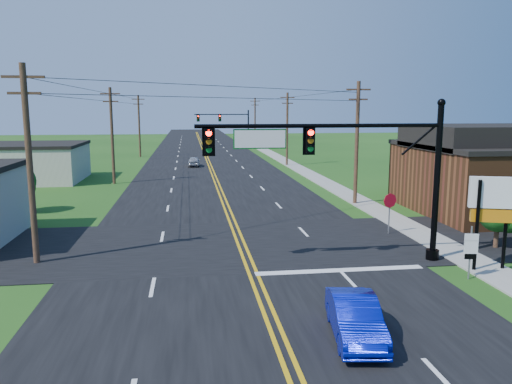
{
  "coord_description": "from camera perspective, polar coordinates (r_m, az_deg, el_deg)",
  "views": [
    {
      "loc": [
        -2.48,
        -13.29,
        7.03
      ],
      "look_at": [
        0.7,
        10.0,
        3.1
      ],
      "focal_mm": 35.0,
      "sensor_mm": 36.0,
      "label": 1
    }
  ],
  "objects": [
    {
      "name": "ground",
      "position": [
        15.24,
        2.61,
        -18.0
      ],
      "size": [
        260.0,
        260.0,
        0.0
      ],
      "primitive_type": "plane",
      "color": "#1C4313",
      "rests_on": "ground"
    },
    {
      "name": "road_main",
      "position": [
        63.72,
        -5.5,
        3.13
      ],
      "size": [
        16.0,
        220.0,
        0.04
      ],
      "primitive_type": "cube",
      "color": "black",
      "rests_on": "ground"
    },
    {
      "name": "road_cross",
      "position": [
        26.36,
        -2.11,
        -5.94
      ],
      "size": [
        70.0,
        10.0,
        0.04
      ],
      "primitive_type": "cube",
      "color": "black",
      "rests_on": "ground"
    },
    {
      "name": "sidewalk",
      "position": [
        55.29,
        5.87,
        2.18
      ],
      "size": [
        2.0,
        160.0,
        0.08
      ],
      "primitive_type": "cube",
      "color": "gray",
      "rests_on": "ground"
    },
    {
      "name": "signal_mast_main",
      "position": [
        22.47,
        9.95,
        3.52
      ],
      "size": [
        11.3,
        0.6,
        7.48
      ],
      "color": "black",
      "rests_on": "ground"
    },
    {
      "name": "signal_mast_far",
      "position": [
        93.58,
        -3.57,
        7.95
      ],
      "size": [
        10.98,
        0.6,
        7.48
      ],
      "color": "black",
      "rests_on": "ground"
    },
    {
      "name": "cream_bldg_far",
      "position": [
        54.13,
        -25.54,
        3.08
      ],
      "size": [
        12.2,
        9.2,
        3.7
      ],
      "color": "beige",
      "rests_on": "ground"
    },
    {
      "name": "utility_pole_left_a",
      "position": [
        24.43,
        -24.47,
        3.22
      ],
      "size": [
        1.8,
        0.28,
        9.0
      ],
      "color": "#3A2A1A",
      "rests_on": "ground"
    },
    {
      "name": "utility_pole_left_b",
      "position": [
        48.85,
        -16.13,
        6.41
      ],
      "size": [
        1.8,
        0.28,
        9.0
      ],
      "color": "#3A2A1A",
      "rests_on": "ground"
    },
    {
      "name": "utility_pole_left_c",
      "position": [
        75.65,
        -13.21,
        7.5
      ],
      "size": [
        1.8,
        0.28,
        9.0
      ],
      "color": "#3A2A1A",
      "rests_on": "ground"
    },
    {
      "name": "utility_pole_right_a",
      "position": [
        37.43,
        11.45,
        5.77
      ],
      "size": [
        1.8,
        0.28,
        9.0
      ],
      "color": "#3A2A1A",
      "rests_on": "ground"
    },
    {
      "name": "utility_pole_right_b",
      "position": [
        62.55,
        3.58,
        7.36
      ],
      "size": [
        1.8,
        0.28,
        9.0
      ],
      "color": "#3A2A1A",
      "rests_on": "ground"
    },
    {
      "name": "utility_pole_right_c",
      "position": [
        92.14,
        -0.11,
        8.06
      ],
      "size": [
        1.8,
        0.28,
        9.0
      ],
      "color": "#3A2A1A",
      "rests_on": "ground"
    },
    {
      "name": "tree_right_back",
      "position": [
        43.64,
        17.35,
        3.23
      ],
      "size": [
        3.0,
        3.0,
        4.1
      ],
      "color": "#3A2A1A",
      "rests_on": "ground"
    },
    {
      "name": "shrub_corner",
      "position": [
        28.03,
        25.94,
        -2.13
      ],
      "size": [
        2.0,
        2.0,
        2.86
      ],
      "color": "#3A2A1A",
      "rests_on": "ground"
    },
    {
      "name": "tree_left",
      "position": [
        37.44,
        -25.62,
        1.08
      ],
      "size": [
        2.4,
        2.4,
        3.37
      ],
      "color": "#3A2A1A",
      "rests_on": "ground"
    },
    {
      "name": "blue_car",
      "position": [
        16.13,
        11.26,
        -14.03
      ],
      "size": [
        1.9,
        4.06,
        1.29
      ],
      "primitive_type": "imported",
      "rotation": [
        0.0,
        0.0,
        -0.14
      ],
      "color": "#0815B4",
      "rests_on": "ground"
    },
    {
      "name": "distant_car",
      "position": [
        61.94,
        -7.11,
        3.46
      ],
      "size": [
        1.44,
        3.51,
        1.19
      ],
      "primitive_type": "imported",
      "rotation": [
        0.0,
        0.0,
        3.13
      ],
      "color": "#AEAFB3",
      "rests_on": "ground"
    },
    {
      "name": "route_sign",
      "position": [
        22.58,
        23.33,
        -5.96
      ],
      "size": [
        0.56,
        0.16,
        2.26
      ],
      "rotation": [
        0.0,
        0.0,
        -0.23
      ],
      "color": "slate",
      "rests_on": "ground"
    },
    {
      "name": "stop_sign",
      "position": [
        29.01,
        15.04,
        -1.42
      ],
      "size": [
        0.83,
        0.23,
        2.36
      ],
      "rotation": [
        0.0,
        0.0,
        0.23
      ],
      "color": "slate",
      "rests_on": "ground"
    },
    {
      "name": "pylon_sign",
      "position": [
        23.76,
        25.49,
        -1.12
      ],
      "size": [
        2.01,
        0.89,
        4.16
      ],
      "rotation": [
        0.0,
        0.0,
        -0.31
      ],
      "color": "black",
      "rests_on": "ground"
    }
  ]
}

